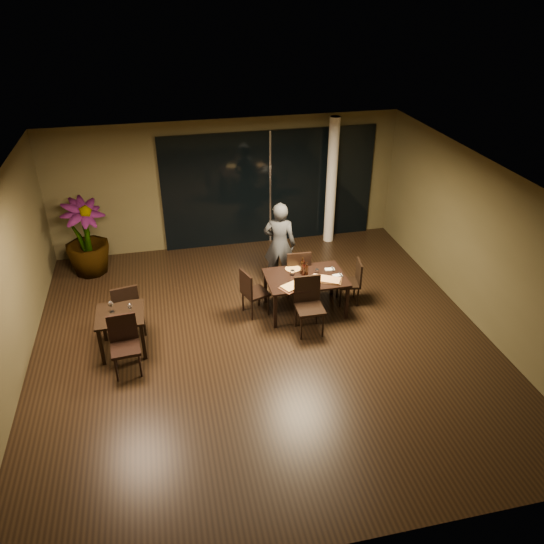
{
  "coord_description": "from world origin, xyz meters",
  "views": [
    {
      "loc": [
        -1.5,
        -7.48,
        5.8
      ],
      "look_at": [
        0.3,
        0.61,
        1.05
      ],
      "focal_mm": 35.0,
      "sensor_mm": 36.0,
      "label": 1
    }
  ],
  "objects_px": {
    "side_table": "(121,320)",
    "chair_main_left": "(251,291)",
    "chair_main_far": "(297,271)",
    "chair_main_near": "(308,302)",
    "chair_main_right": "(353,280)",
    "chair_side_near": "(124,341)",
    "chair_side_far": "(126,306)",
    "main_table": "(306,280)",
    "bottle_b": "(307,270)",
    "diner": "(280,244)",
    "bottle_a": "(304,269)",
    "bottle_c": "(302,266)",
    "potted_plant": "(86,238)"
  },
  "relations": [
    {
      "from": "side_table",
      "to": "chair_main_left",
      "type": "relative_size",
      "value": 0.84
    },
    {
      "from": "chair_main_far",
      "to": "chair_main_near",
      "type": "bearing_deg",
      "value": 87.75
    },
    {
      "from": "chair_main_right",
      "to": "chair_side_near",
      "type": "bearing_deg",
      "value": -66.27
    },
    {
      "from": "chair_side_far",
      "to": "main_table",
      "type": "bearing_deg",
      "value": 168.96
    },
    {
      "from": "chair_side_near",
      "to": "side_table",
      "type": "bearing_deg",
      "value": 92.12
    },
    {
      "from": "chair_side_near",
      "to": "bottle_b",
      "type": "height_order",
      "value": "bottle_b"
    },
    {
      "from": "chair_main_left",
      "to": "diner",
      "type": "relative_size",
      "value": 0.52
    },
    {
      "from": "diner",
      "to": "bottle_a",
      "type": "relative_size",
      "value": 5.41
    },
    {
      "from": "bottle_b",
      "to": "chair_side_far",
      "type": "bearing_deg",
      "value": 179.61
    },
    {
      "from": "chair_main_near",
      "to": "chair_side_near",
      "type": "height_order",
      "value": "chair_main_near"
    },
    {
      "from": "main_table",
      "to": "bottle_b",
      "type": "height_order",
      "value": "bottle_b"
    },
    {
      "from": "main_table",
      "to": "chair_main_near",
      "type": "bearing_deg",
      "value": -100.67
    },
    {
      "from": "chair_main_right",
      "to": "bottle_a",
      "type": "bearing_deg",
      "value": -76.7
    },
    {
      "from": "chair_main_left",
      "to": "bottle_c",
      "type": "xyz_separation_m",
      "value": [
        1.0,
        0.04,
        0.39
      ]
    },
    {
      "from": "potted_plant",
      "to": "bottle_b",
      "type": "height_order",
      "value": "potted_plant"
    },
    {
      "from": "side_table",
      "to": "bottle_a",
      "type": "distance_m",
      "value": 3.41
    },
    {
      "from": "main_table",
      "to": "side_table",
      "type": "relative_size",
      "value": 1.88
    },
    {
      "from": "diner",
      "to": "chair_side_far",
      "type": "bearing_deg",
      "value": 40.92
    },
    {
      "from": "main_table",
      "to": "chair_side_far",
      "type": "bearing_deg",
      "value": 179.5
    },
    {
      "from": "chair_side_far",
      "to": "chair_side_near",
      "type": "distance_m",
      "value": 1.06
    },
    {
      "from": "chair_main_left",
      "to": "main_table",
      "type": "bearing_deg",
      "value": -113.93
    },
    {
      "from": "chair_main_left",
      "to": "chair_side_near",
      "type": "distance_m",
      "value": 2.57
    },
    {
      "from": "chair_main_near",
      "to": "chair_main_right",
      "type": "xyz_separation_m",
      "value": [
        1.1,
        0.69,
        -0.08
      ]
    },
    {
      "from": "diner",
      "to": "bottle_b",
      "type": "relative_size",
      "value": 5.97
    },
    {
      "from": "chair_main_far",
      "to": "bottle_a",
      "type": "distance_m",
      "value": 0.64
    },
    {
      "from": "bottle_a",
      "to": "chair_main_far",
      "type": "bearing_deg",
      "value": 87.24
    },
    {
      "from": "chair_main_left",
      "to": "chair_side_far",
      "type": "height_order",
      "value": "chair_side_far"
    },
    {
      "from": "chair_main_right",
      "to": "potted_plant",
      "type": "distance_m",
      "value": 5.68
    },
    {
      "from": "potted_plant",
      "to": "bottle_c",
      "type": "xyz_separation_m",
      "value": [
        4.13,
        -2.33,
        0.08
      ]
    },
    {
      "from": "side_table",
      "to": "chair_side_near",
      "type": "height_order",
      "value": "chair_side_near"
    },
    {
      "from": "chair_side_far",
      "to": "bottle_b",
      "type": "relative_size",
      "value": 3.31
    },
    {
      "from": "side_table",
      "to": "chair_side_near",
      "type": "distance_m",
      "value": 0.54
    },
    {
      "from": "chair_main_right",
      "to": "chair_side_far",
      "type": "distance_m",
      "value": 4.32
    },
    {
      "from": "bottle_c",
      "to": "chair_side_near",
      "type": "bearing_deg",
      "value": -160.53
    },
    {
      "from": "chair_side_near",
      "to": "bottle_c",
      "type": "height_order",
      "value": "bottle_c"
    },
    {
      "from": "chair_main_left",
      "to": "bottle_b",
      "type": "xyz_separation_m",
      "value": [
        1.04,
        -0.08,
        0.37
      ]
    },
    {
      "from": "diner",
      "to": "main_table",
      "type": "bearing_deg",
      "value": 123.66
    },
    {
      "from": "chair_side_near",
      "to": "diner",
      "type": "bearing_deg",
      "value": 30.43
    },
    {
      "from": "chair_side_near",
      "to": "bottle_c",
      "type": "xyz_separation_m",
      "value": [
        3.31,
        1.17,
        0.36
      ]
    },
    {
      "from": "bottle_a",
      "to": "chair_main_right",
      "type": "bearing_deg",
      "value": 4.1
    },
    {
      "from": "diner",
      "to": "bottle_b",
      "type": "xyz_separation_m",
      "value": [
        0.26,
        -1.12,
        -0.01
      ]
    },
    {
      "from": "chair_main_far",
      "to": "chair_side_far",
      "type": "distance_m",
      "value": 3.36
    },
    {
      "from": "diner",
      "to": "chair_side_near",
      "type": "bearing_deg",
      "value": 56.33
    },
    {
      "from": "main_table",
      "to": "side_table",
      "type": "bearing_deg",
      "value": -171.63
    },
    {
      "from": "side_table",
      "to": "chair_main_right",
      "type": "distance_m",
      "value": 4.43
    },
    {
      "from": "bottle_a",
      "to": "chair_main_left",
      "type": "bearing_deg",
      "value": 175.52
    },
    {
      "from": "chair_main_left",
      "to": "chair_main_right",
      "type": "bearing_deg",
      "value": -109.06
    },
    {
      "from": "chair_main_near",
      "to": "bottle_a",
      "type": "xyz_separation_m",
      "value": [
        0.07,
        0.62,
        0.33
      ]
    },
    {
      "from": "side_table",
      "to": "main_table",
      "type": "bearing_deg",
      "value": 8.37
    },
    {
      "from": "main_table",
      "to": "bottle_b",
      "type": "xyz_separation_m",
      "value": [
        0.01,
        0.01,
        0.23
      ]
    }
  ]
}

